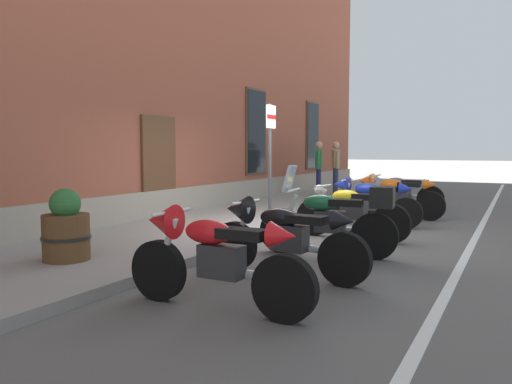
{
  "coord_description": "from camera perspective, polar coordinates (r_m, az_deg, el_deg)",
  "views": [
    {
      "loc": [
        -8.58,
        -3.87,
        1.58
      ],
      "look_at": [
        -0.33,
        0.51,
        0.79
      ],
      "focal_mm": 35.05,
      "sensor_mm": 36.0,
      "label": 1
    }
  ],
  "objects": [
    {
      "name": "barrel_planter",
      "position": [
        6.99,
        -20.87,
        -4.08
      ],
      "size": [
        0.63,
        0.63,
        0.94
      ],
      "color": "brown",
      "rests_on": "sidewalk"
    },
    {
      "name": "pedestrian_striped_shirt",
      "position": [
        15.91,
        7.17,
        3.08
      ],
      "size": [
        0.64,
        0.33,
        1.7
      ],
      "color": "#1E1E4C",
      "rests_on": "sidewalk"
    },
    {
      "name": "lane_stripe",
      "position": [
        8.75,
        23.22,
        -5.91
      ],
      "size": [
        33.07,
        0.12,
        0.01
      ],
      "primitive_type": "cube",
      "color": "silver",
      "rests_on": "ground_plane"
    },
    {
      "name": "motorcycle_yellow_naked",
      "position": [
        8.96,
        10.69,
        -2.28
      ],
      "size": [
        0.62,
        2.12,
        0.94
      ],
      "color": "black",
      "rests_on": "ground_plane"
    },
    {
      "name": "motorcycle_green_touring",
      "position": [
        7.46,
        8.87,
        -3.06
      ],
      "size": [
        0.67,
        2.07,
        1.35
      ],
      "color": "black",
      "rests_on": "ground_plane"
    },
    {
      "name": "ground_plane",
      "position": [
        9.55,
        3.65,
        -4.68
      ],
      "size": [
        140.0,
        140.0,
        0.0
      ],
      "primitive_type": "plane",
      "color": "#565451"
    },
    {
      "name": "pedestrian_tan_coat",
      "position": [
        16.59,
        9.08,
        3.13
      ],
      "size": [
        0.52,
        0.38,
        1.71
      ],
      "color": "#2D3351",
      "rests_on": "sidewalk"
    },
    {
      "name": "motorcycle_blue_sport",
      "position": [
        10.57,
        12.66,
        -0.8
      ],
      "size": [
        0.62,
        2.06,
        1.02
      ],
      "color": "black",
      "rests_on": "ground_plane"
    },
    {
      "name": "motorcycle_red_sport",
      "position": [
        4.96,
        -5.24,
        -7.03
      ],
      "size": [
        0.62,
        2.09,
        1.02
      ],
      "color": "black",
      "rests_on": "ground_plane"
    },
    {
      "name": "motorcycle_orange_sport",
      "position": [
        11.91,
        15.31,
        -0.22
      ],
      "size": [
        0.62,
        2.18,
        1.03
      ],
      "color": "black",
      "rests_on": "ground_plane"
    },
    {
      "name": "sidewalk",
      "position": [
        10.26,
        -4.29,
        -3.63
      ],
      "size": [
        33.07,
        3.1,
        0.14
      ],
      "primitive_type": "cube",
      "color": "gray",
      "rests_on": "ground_plane"
    },
    {
      "name": "motorcycle_black_sport",
      "position": [
        6.21,
        2.75,
        -4.76
      ],
      "size": [
        0.62,
        2.18,
        0.99
      ],
      "color": "black",
      "rests_on": "ground_plane"
    },
    {
      "name": "motorcycle_grey_naked",
      "position": [
        13.47,
        16.03,
        -0.04
      ],
      "size": [
        0.62,
        2.19,
        0.93
      ],
      "color": "black",
      "rests_on": "ground_plane"
    },
    {
      "name": "parking_sign",
      "position": [
        9.74,
        1.64,
        5.23
      ],
      "size": [
        0.36,
        0.07,
        2.32
      ],
      "color": "#4C4C51",
      "rests_on": "sidewalk"
    },
    {
      "name": "brick_pub_facade",
      "position": [
        13.22,
        -20.93,
        16.48
      ],
      "size": [
        27.07,
        5.52,
        8.65
      ],
      "color": "brown",
      "rests_on": "ground_plane"
    }
  ]
}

